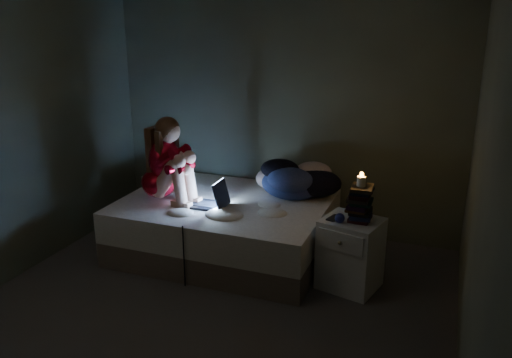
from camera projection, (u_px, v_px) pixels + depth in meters
The scene contains 13 objects.
floor at pixel (203, 318), 3.97m from camera, with size 3.60×3.80×0.02m, color #3F3C3B.
wall_back at pixel (283, 105), 5.27m from camera, with size 3.60×0.02×2.60m, color #595E48.
wall_right at pixel (485, 179), 2.96m from camera, with size 0.02×3.80×2.60m, color #595E48.
bed at pixel (225, 226), 4.97m from camera, with size 1.88×1.41×0.52m, color #BCB5A6, non-canonical shape.
pillow at pixel (167, 180), 5.29m from camera, with size 0.41×0.29×0.12m, color white.
woman at pixel (158, 158), 4.81m from camera, with size 0.49×0.32×0.80m, color maroon, non-canonical shape.
laptop at pixel (205, 192), 4.72m from camera, with size 0.37×0.26×0.26m, color black, non-canonical shape.
clothes_pile at pixel (292, 177), 4.97m from camera, with size 0.61×0.49×0.37m, color #192A49, non-canonical shape.
nightstand at pixel (350, 254), 4.32m from camera, with size 0.45×0.40×0.60m, color silver.
book_stack at pixel (360, 202), 4.17m from camera, with size 0.19×0.25×0.32m, color black, non-canonical shape.
candle at pixel (362, 178), 4.11m from camera, with size 0.07×0.07×0.08m, color beige.
phone at pixel (334, 220), 4.22m from camera, with size 0.07×0.14×0.01m, color black.
blue_orb at pixel (343, 219), 4.13m from camera, with size 0.08×0.08×0.08m, color navy.
Camera 1 is at (1.60, -3.10, 2.20)m, focal length 36.93 mm.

